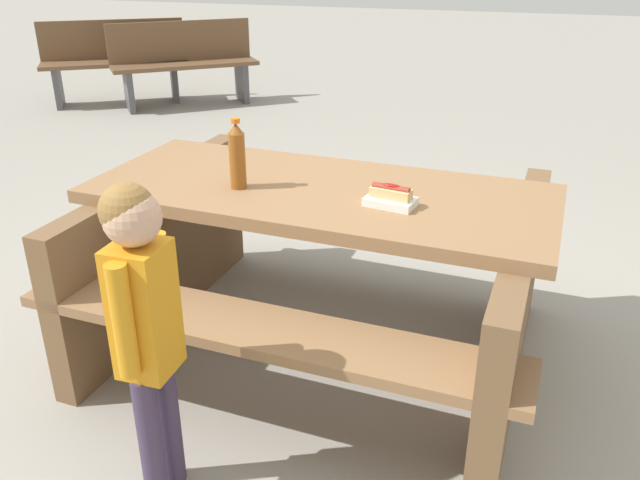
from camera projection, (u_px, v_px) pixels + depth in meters
name	position (u px, v px, depth m)	size (l,w,h in m)	color
ground_plane	(320.00, 349.00, 2.87)	(30.00, 30.00, 0.00)	gray
picnic_table	(320.00, 258.00, 2.68)	(1.88, 1.51, 0.75)	olive
soda_bottle	(237.00, 156.00, 2.50)	(0.06, 0.06, 0.27)	brown
hotdog_tray	(391.00, 198.00, 2.37)	(0.20, 0.14, 0.08)	white
child_in_coat	(144.00, 311.00, 1.85)	(0.17, 0.26, 1.06)	#3F334C
park_bench_near	(184.00, 62.00, 6.90)	(1.41, 1.26, 0.85)	brown
park_bench_mid	(115.00, 60.00, 7.00)	(1.47, 1.15, 0.85)	brown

